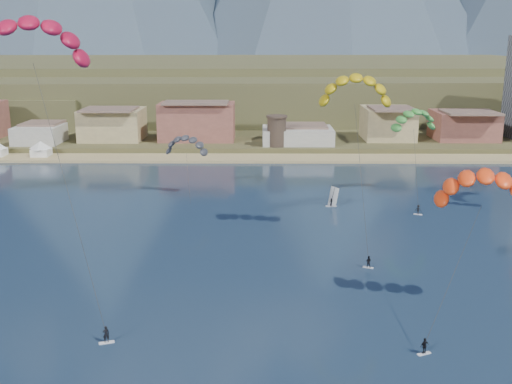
% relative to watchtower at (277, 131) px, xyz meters
% --- Properties ---
extents(ground, '(2400.00, 2400.00, 0.00)m').
position_rel_watchtower_xyz_m(ground, '(-5.00, -114.00, -6.37)').
color(ground, '#0D1E32').
rests_on(ground, ground).
extents(beach, '(2200.00, 12.00, 0.90)m').
position_rel_watchtower_xyz_m(beach, '(-5.00, -8.00, -6.12)').
color(beach, tan).
rests_on(beach, ground).
extents(land, '(2200.00, 900.00, 4.00)m').
position_rel_watchtower_xyz_m(land, '(-5.00, 446.00, -6.37)').
color(land, brown).
rests_on(land, ground).
extents(foothills, '(940.00, 210.00, 18.00)m').
position_rel_watchtower_xyz_m(foothills, '(17.39, 118.47, 2.71)').
color(foothills, brown).
rests_on(foothills, ground).
extents(town, '(400.00, 24.00, 12.00)m').
position_rel_watchtower_xyz_m(town, '(-45.00, 8.00, 1.63)').
color(town, beige).
rests_on(town, ground).
extents(watchtower, '(5.82, 5.82, 8.60)m').
position_rel_watchtower_xyz_m(watchtower, '(0.00, 0.00, 0.00)').
color(watchtower, '#47382D').
rests_on(watchtower, ground).
extents(kitesurfer_red, '(18.10, 18.14, 36.46)m').
position_rel_watchtower_xyz_m(kitesurfer_red, '(-30.74, -94.95, 25.63)').
color(kitesurfer_red, silver).
rests_on(kitesurfer_red, ground).
extents(kitesurfer_yellow, '(11.86, 15.86, 28.09)m').
position_rel_watchtower_xyz_m(kitesurfer_yellow, '(10.00, -73.55, 18.15)').
color(kitesurfer_yellow, silver).
rests_on(kitesurfer_yellow, ground).
extents(kitesurfer_orange, '(15.16, 14.88, 20.52)m').
position_rel_watchtower_xyz_m(kitesurfer_orange, '(21.03, -99.34, 9.30)').
color(kitesurfer_orange, silver).
rests_on(kitesurfer_orange, ground).
extents(kitesurfer_green, '(10.72, 18.19, 20.77)m').
position_rel_watchtower_xyz_m(kitesurfer_green, '(26.30, -45.63, 9.75)').
color(kitesurfer_green, silver).
rests_on(kitesurfer_green, ground).
extents(distant_kite_dark, '(9.73, 6.70, 14.56)m').
position_rel_watchtower_xyz_m(distant_kite_dark, '(-19.47, -45.71, 4.69)').
color(distant_kite_dark, '#262626').
rests_on(distant_kite_dark, ground).
extents(windsurfer, '(2.12, 2.30, 3.76)m').
position_rel_watchtower_xyz_m(windsurfer, '(9.39, -54.21, -5.17)').
color(windsurfer, silver).
rests_on(windsurfer, ground).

